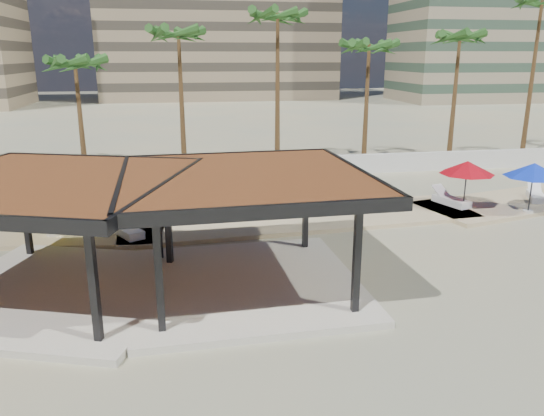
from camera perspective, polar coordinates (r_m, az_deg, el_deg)
The scene contains 19 objects.
ground at distance 17.08m, azimuth 2.04°, elevation -8.67°, with size 200.00×200.00×0.00m, color tan.
promenade at distance 24.48m, azimuth 2.89°, elevation -0.75°, with size 44.45×7.97×0.24m.
boundary_wall at distance 32.01m, azimuth -3.93°, elevation 4.28°, with size 56.00×0.30×1.20m, color silver.
building_mid at distance 93.71m, azimuth -5.92°, elevation 20.42°, with size 38.00×16.00×30.40m.
pavilion_central at distance 16.42m, azimuth -2.87°, elevation -1.35°, with size 7.61×7.61×3.74m.
pavilion_west at distance 17.15m, azimuth -22.66°, elevation -1.89°, with size 9.35×9.35×3.73m.
umbrella_b at distance 22.52m, azimuth -23.06°, elevation 2.74°, with size 3.40×3.40×2.64m.
umbrella_c at distance 26.30m, azimuth 20.26°, elevation 4.08°, with size 3.28×3.28×2.26m.
umbrella_d at distance 26.65m, azimuth 26.34°, elevation 3.67°, with size 3.05×3.05×2.32m.
lounger_a at distance 22.18m, azimuth -15.39°, elevation -2.31°, with size 1.55×2.06×0.76m.
lounger_b at distance 24.35m, azimuth -0.61°, elevation -0.05°, with size 1.63×2.22×0.81m.
lounger_c at distance 27.13m, azimuth 18.66°, elevation 0.77°, with size 1.28×2.19×0.79m.
lounger_d at distance 29.70m, azimuth 26.52°, elevation 1.17°, with size 1.44×2.06×0.75m.
palm_c at distance 33.75m, azimuth -20.41°, elevation 13.98°, with size 3.00×3.00×7.53m.
palm_d at distance 34.07m, azimuth -10.01°, elevation 17.40°, with size 3.00×3.00×9.21m.
palm_e at distance 34.19m, azimuth 0.61°, elevation 19.29°, with size 3.00×3.00×10.26m.
palm_f at distance 35.92m, azimuth 10.39°, elevation 16.24°, with size 3.00×3.00×8.49m.
palm_g at distance 38.05m, azimuth 19.52°, elevation 16.43°, with size 3.00×3.00×9.08m.
palm_h at distance 41.85m, azimuth 26.98°, elevation 18.57°, with size 3.00×3.00×11.44m.
Camera 1 is at (-3.29, -15.15, 7.17)m, focal length 35.00 mm.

